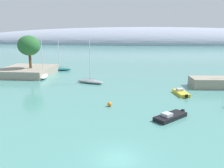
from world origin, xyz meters
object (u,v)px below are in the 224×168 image
(sailboat_grey_mid_mooring, at_px, (90,81))
(mooring_buoy_orange, at_px, (110,104))
(motorboat_black_alongside_breakwater, at_px, (170,116))
(sailboat_white_near_shore, at_px, (43,76))
(sailboat_teal_outer_mooring, at_px, (59,69))
(tree_clump_shore, at_px, (29,46))
(motorboat_yellow_outer, at_px, (181,93))

(sailboat_grey_mid_mooring, bearing_deg, mooring_buoy_orange, -48.78)
(motorboat_black_alongside_breakwater, bearing_deg, sailboat_white_near_shore, -86.36)
(sailboat_white_near_shore, bearing_deg, motorboat_black_alongside_breakwater, 30.47)
(sailboat_teal_outer_mooring, bearing_deg, motorboat_black_alongside_breakwater, 122.85)
(tree_clump_shore, xyz_separation_m, sailboat_grey_mid_mooring, (16.78, -7.10, -7.11))
(tree_clump_shore, xyz_separation_m, motorboat_black_alongside_breakwater, (31.28, -26.73, -7.28))
(tree_clump_shore, relative_size, motorboat_yellow_outer, 1.65)
(tree_clump_shore, distance_m, mooring_buoy_orange, 32.78)
(motorboat_black_alongside_breakwater, bearing_deg, motorboat_yellow_outer, -151.41)
(sailboat_white_near_shore, xyz_separation_m, sailboat_teal_outer_mooring, (0.51, 10.68, -0.09))
(sailboat_teal_outer_mooring, height_order, motorboat_yellow_outer, sailboat_teal_outer_mooring)
(motorboat_black_alongside_breakwater, height_order, mooring_buoy_orange, motorboat_black_alongside_breakwater)
(tree_clump_shore, height_order, sailboat_grey_mid_mooring, tree_clump_shore)
(sailboat_white_near_shore, height_order, sailboat_teal_outer_mooring, sailboat_white_near_shore)
(sailboat_grey_mid_mooring, distance_m, motorboat_yellow_outer, 19.66)
(sailboat_white_near_shore, xyz_separation_m, mooring_buoy_orange, (18.41, -19.80, -0.25))
(tree_clump_shore, xyz_separation_m, mooring_buoy_orange, (22.74, -22.47, -7.26))
(sailboat_grey_mid_mooring, bearing_deg, motorboat_black_alongside_breakwater, -33.53)
(tree_clump_shore, bearing_deg, mooring_buoy_orange, -44.66)
(motorboat_black_alongside_breakwater, xyz_separation_m, motorboat_yellow_outer, (3.66, 12.10, 0.01))
(mooring_buoy_orange, bearing_deg, sailboat_white_near_shore, 132.91)
(sailboat_grey_mid_mooring, distance_m, sailboat_teal_outer_mooring, 19.26)
(tree_clump_shore, distance_m, motorboat_black_alongside_breakwater, 41.79)
(sailboat_grey_mid_mooring, bearing_deg, motorboat_yellow_outer, -2.51)
(sailboat_teal_outer_mooring, relative_size, motorboat_yellow_outer, 1.91)
(sailboat_teal_outer_mooring, distance_m, motorboat_yellow_outer, 37.67)
(tree_clump_shore, relative_size, sailboat_teal_outer_mooring, 0.87)
(sailboat_white_near_shore, xyz_separation_m, motorboat_yellow_outer, (30.60, -11.96, -0.26))
(sailboat_white_near_shore, relative_size, motorboat_yellow_outer, 1.98)
(sailboat_white_near_shore, bearing_deg, sailboat_teal_outer_mooring, 159.52)
(mooring_buoy_orange, bearing_deg, motorboat_yellow_outer, 32.73)
(tree_clump_shore, distance_m, sailboat_white_near_shore, 8.67)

